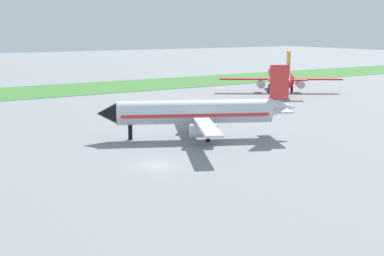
{
  "coord_description": "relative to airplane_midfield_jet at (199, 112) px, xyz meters",
  "views": [
    {
      "loc": [
        -28.33,
        -52.44,
        16.05
      ],
      "look_at": [
        7.86,
        4.63,
        3.0
      ],
      "focal_mm": 48.55,
      "sensor_mm": 36.0,
      "label": 1
    }
  ],
  "objects": [
    {
      "name": "ground_plane",
      "position": [
        -12.8,
        -10.57,
        -3.87
      ],
      "size": [
        600.0,
        600.0,
        0.0
      ],
      "primitive_type": "plane",
      "color": "gray"
    },
    {
      "name": "grass_taxiway_strip",
      "position": [
        -12.8,
        70.11,
        -3.83
      ],
      "size": [
        360.0,
        28.0,
        0.08
      ],
      "primitive_type": "cube",
      "color": "#3D7533",
      "rests_on": "ground_plane"
    },
    {
      "name": "airplane_midfield_jet",
      "position": [
        0.0,
        0.0,
        0.0
      ],
      "size": [
        28.1,
        28.21,
        10.73
      ],
      "rotation": [
        0.0,
        0.0,
        2.69
      ],
      "color": "silver",
      "rests_on": "ground_plane"
    },
    {
      "name": "airplane_parked_jet_far",
      "position": [
        47.68,
        35.41,
        0.07
      ],
      "size": [
        26.78,
        26.88,
        10.92
      ],
      "rotation": [
        0.0,
        0.0,
        0.98
      ],
      "color": "red",
      "rests_on": "ground_plane"
    }
  ]
}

